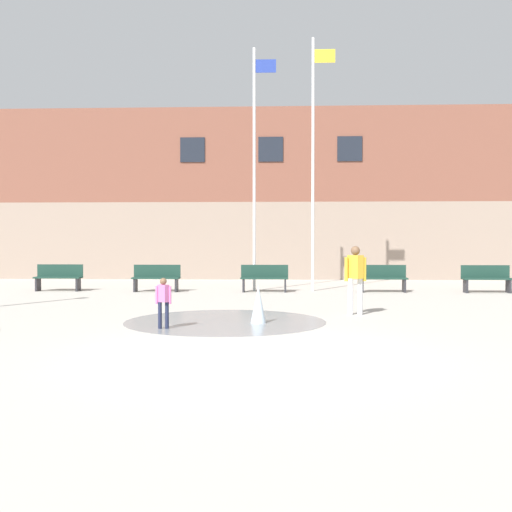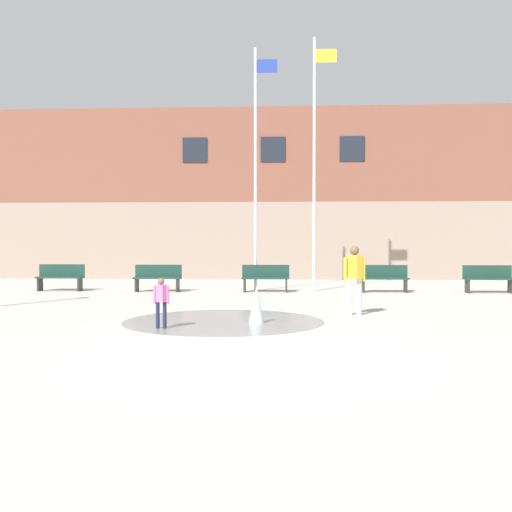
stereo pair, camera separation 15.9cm
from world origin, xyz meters
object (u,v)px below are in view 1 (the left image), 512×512
object	(u,v)px
park_bench_near_trashcan	(383,278)
park_bench_far_right	(486,278)
flagpole_right	(314,158)
park_bench_under_left_flagpole	(156,277)
park_bench_under_right_flagpole	(264,278)
park_bench_left_of_flagpoles	(59,277)
child_with_pink_shirt	(163,299)
adult_watching	(355,274)
flagpole_left	(255,163)

from	to	relation	value
park_bench_near_trashcan	park_bench_far_right	bearing A→B (deg)	-1.32
park_bench_near_trashcan	flagpole_right	world-z (taller)	flagpole_right
park_bench_near_trashcan	park_bench_far_right	world-z (taller)	same
park_bench_under_left_flagpole	park_bench_under_right_flagpole	distance (m)	3.67
park_bench_left_of_flagpoles	child_with_pink_shirt	world-z (taller)	child_with_pink_shirt
park_bench_left_of_flagpoles	park_bench_under_right_flagpole	size ratio (longest dim) A/B	1.00
child_with_pink_shirt	flagpole_right	distance (m)	10.56
child_with_pink_shirt	park_bench_near_trashcan	bearing A→B (deg)	92.13
park_bench_left_of_flagpoles	park_bench_far_right	distance (m)	14.46
child_with_pink_shirt	adult_watching	bearing A→B (deg)	66.13
park_bench_left_of_flagpoles	park_bench_under_right_flagpole	xyz separation A→B (m)	(7.08, -0.11, 0.00)
park_bench_under_left_flagpole	adult_watching	size ratio (longest dim) A/B	1.01
park_bench_far_right	flagpole_left	distance (m)	8.68
park_bench_far_right	flagpole_right	distance (m)	7.04
adult_watching	child_with_pink_shirt	size ratio (longest dim) A/B	1.61
park_bench_near_trashcan	flagpole_right	xyz separation A→B (m)	(-2.29, 0.45, 4.10)
flagpole_left	adult_watching	bearing A→B (deg)	-68.85
park_bench_near_trashcan	adult_watching	bearing A→B (deg)	-104.95
child_with_pink_shirt	flagpole_left	bearing A→B (deg)	116.71
park_bench_left_of_flagpoles	flagpole_left	world-z (taller)	flagpole_left
park_bench_under_right_flagpole	park_bench_near_trashcan	xyz separation A→B (m)	(3.97, 0.07, 0.00)
flagpole_left	flagpole_right	size ratio (longest dim) A/B	0.96
adult_watching	park_bench_under_right_flagpole	bearing A→B (deg)	161.72
park_bench_near_trashcan	park_bench_far_right	distance (m)	3.40
park_bench_under_left_flagpole	park_bench_near_trashcan	xyz separation A→B (m)	(7.63, 0.12, 0.00)
park_bench_left_of_flagpoles	park_bench_far_right	bearing A→B (deg)	-0.44
park_bench_under_left_flagpole	flagpole_right	bearing A→B (deg)	6.04
park_bench_left_of_flagpoles	park_bench_under_left_flagpole	world-z (taller)	same
park_bench_left_of_flagpoles	child_with_pink_shirt	bearing A→B (deg)	-58.46
park_bench_near_trashcan	child_with_pink_shirt	size ratio (longest dim) A/B	1.62
park_bench_left_of_flagpoles	park_bench_near_trashcan	world-z (taller)	same
park_bench_left_of_flagpoles	park_bench_far_right	size ratio (longest dim) A/B	1.00
park_bench_under_left_flagpole	park_bench_near_trashcan	distance (m)	7.63
park_bench_left_of_flagpoles	flagpole_left	distance (m)	7.82
child_with_pink_shirt	park_bench_left_of_flagpoles	bearing A→B (deg)	156.77
child_with_pink_shirt	flagpole_right	world-z (taller)	flagpole_right
park_bench_left_of_flagpoles	child_with_pink_shirt	xyz separation A→B (m)	(5.37, -8.75, 0.10)
park_bench_under_left_flagpole	park_bench_near_trashcan	bearing A→B (deg)	0.89
park_bench_far_right	adult_watching	size ratio (longest dim) A/B	1.01
park_bench_near_trashcan	adult_watching	distance (m)	6.56
park_bench_under_right_flagpole	adult_watching	bearing A→B (deg)	-69.98
park_bench_near_trashcan	adult_watching	world-z (taller)	adult_watching
park_bench_near_trashcan	park_bench_far_right	xyz separation A→B (m)	(3.40, -0.08, 0.00)
park_bench_far_right	child_with_pink_shirt	bearing A→B (deg)	-136.45
park_bench_left_of_flagpoles	flagpole_right	distance (m)	9.68
park_bench_under_left_flagpole	flagpole_right	size ratio (longest dim) A/B	0.18
park_bench_near_trashcan	flagpole_right	size ratio (longest dim) A/B	0.18
park_bench_left_of_flagpoles	park_bench_under_left_flagpole	distance (m)	3.42
park_bench_far_right	child_with_pink_shirt	world-z (taller)	child_with_pink_shirt
adult_watching	child_with_pink_shirt	world-z (taller)	adult_watching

